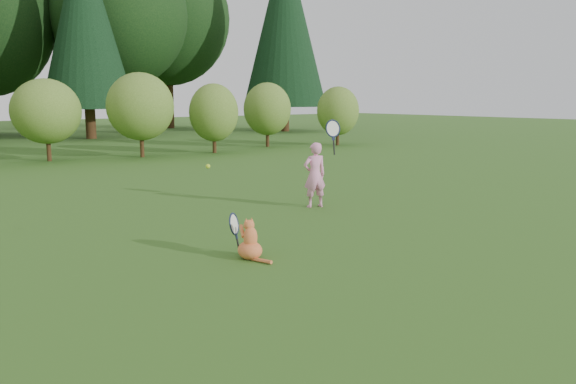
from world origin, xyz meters
TOP-DOWN VIEW (x-y plane):
  - ground at (0.00, 0.00)m, footprint 100.00×100.00m
  - shrub_row at (0.00, 13.00)m, footprint 28.00×3.00m
  - child at (2.11, 2.46)m, footprint 0.72×0.48m
  - cat at (-0.75, 0.37)m, footprint 0.43×0.73m
  - tennis_ball at (-1.06, 0.82)m, footprint 0.06×0.06m

SIDE VIEW (x-z plane):
  - ground at x=0.00m, z-range 0.00..0.00m
  - cat at x=-0.75m, z-range -0.09..0.62m
  - child at x=2.11m, z-range -0.27..1.54m
  - tennis_ball at x=-1.06m, z-range 1.13..1.19m
  - shrub_row at x=0.00m, z-range 0.00..2.80m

